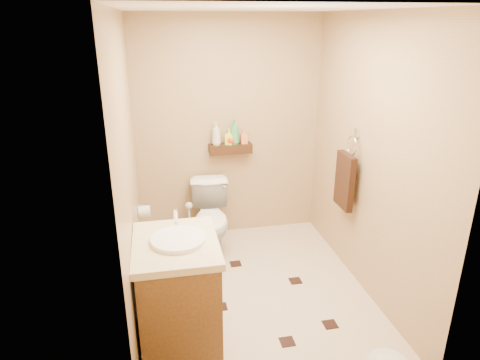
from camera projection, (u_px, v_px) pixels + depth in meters
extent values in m
plane|color=beige|center=(254.00, 292.00, 3.89)|extent=(2.50, 2.50, 0.00)
cube|color=#A1885C|center=(229.00, 130.00, 4.61)|extent=(2.00, 0.04, 2.40)
cube|color=#A1885C|center=(310.00, 241.00, 2.32)|extent=(2.00, 0.04, 2.40)
cube|color=#A1885C|center=(130.00, 176.00, 3.28)|extent=(0.04, 2.50, 2.40)
cube|color=#A1885C|center=(370.00, 160.00, 3.65)|extent=(0.04, 2.50, 2.40)
cube|color=white|center=(258.00, 8.00, 3.04)|extent=(2.00, 2.50, 0.02)
cube|color=#3D2610|center=(230.00, 149.00, 4.60)|extent=(0.46, 0.14, 0.10)
cube|color=black|center=(221.00, 307.00, 3.68)|extent=(0.11, 0.11, 0.01)
cube|color=black|center=(295.00, 281.00, 4.05)|extent=(0.11, 0.11, 0.01)
cube|color=black|center=(287.00, 342.00, 3.29)|extent=(0.11, 0.11, 0.01)
cube|color=black|center=(188.00, 273.00, 4.17)|extent=(0.11, 0.11, 0.01)
cube|color=black|center=(330.00, 324.00, 3.47)|extent=(0.11, 0.11, 0.01)
cube|color=black|center=(236.00, 264.00, 4.33)|extent=(0.11, 0.11, 0.01)
imported|color=white|center=(211.00, 219.00, 4.47)|extent=(0.46, 0.74, 0.73)
cube|color=brown|center=(179.00, 298.00, 3.13)|extent=(0.55, 0.68, 0.83)
cube|color=beige|center=(176.00, 245.00, 2.98)|extent=(0.60, 0.72, 0.05)
cylinder|color=white|center=(178.00, 241.00, 2.97)|extent=(0.38, 0.38, 0.05)
cylinder|color=silver|center=(176.00, 217.00, 3.16)|extent=(0.03, 0.03, 0.13)
cylinder|color=#1A6A69|center=(190.00, 236.00, 4.76)|extent=(0.11, 0.11, 0.12)
cylinder|color=silver|center=(190.00, 219.00, 4.68)|extent=(0.02, 0.02, 0.34)
sphere|color=silver|center=(189.00, 206.00, 4.63)|extent=(0.08, 0.08, 0.08)
cube|color=silver|center=(357.00, 132.00, 3.82)|extent=(0.03, 0.06, 0.08)
torus|color=silver|center=(352.00, 145.00, 3.85)|extent=(0.02, 0.19, 0.19)
cube|color=black|center=(345.00, 181.00, 3.97)|extent=(0.06, 0.30, 0.52)
cylinder|color=silver|center=(144.00, 211.00, 4.10)|extent=(0.11, 0.11, 0.11)
cylinder|color=silver|center=(139.00, 206.00, 4.07)|extent=(0.04, 0.02, 0.02)
imported|color=beige|center=(216.00, 133.00, 4.51)|extent=(0.13, 0.13, 0.25)
imported|color=#EEF834|center=(229.00, 136.00, 4.55)|extent=(0.10, 0.10, 0.17)
imported|color=#BB4516|center=(231.00, 137.00, 4.56)|extent=(0.16, 0.16, 0.15)
imported|color=green|center=(234.00, 132.00, 4.55)|extent=(0.15, 0.15, 0.27)
imported|color=#E5744C|center=(244.00, 136.00, 4.59)|extent=(0.08, 0.07, 0.16)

